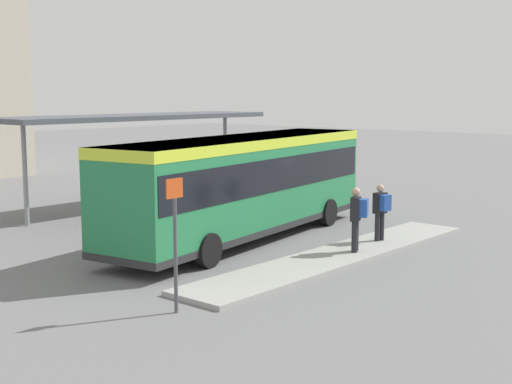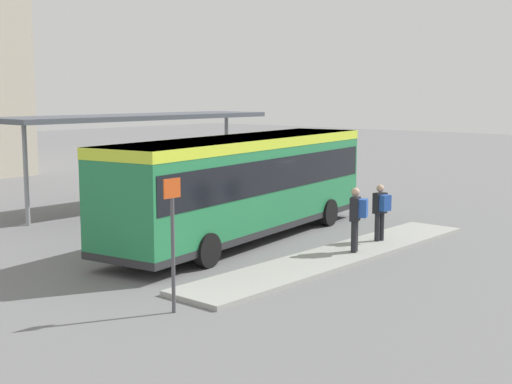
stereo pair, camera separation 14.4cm
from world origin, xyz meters
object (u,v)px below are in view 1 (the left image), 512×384
at_px(bicycle_blue, 291,186).
at_px(potted_planter_near_shelter, 176,201).
at_px(city_bus, 244,180).
at_px(platform_sign, 175,239).
at_px(pedestrian_companion, 357,215).
at_px(bicycle_orange, 318,187).
at_px(pedestrian_waiting, 381,209).
at_px(bicycle_black, 299,187).

distance_m(bicycle_blue, potted_planter_near_shelter, 7.62).
xyz_separation_m(city_bus, platform_sign, (-6.45, -3.87, -0.30)).
distance_m(pedestrian_companion, bicycle_orange, 11.59).
xyz_separation_m(bicycle_blue, platform_sign, (-15.48, -9.11, 1.22)).
bearing_deg(pedestrian_companion, potted_planter_near_shelter, -30.48).
height_order(pedestrian_companion, platform_sign, platform_sign).
relative_size(city_bus, pedestrian_companion, 6.39).
height_order(pedestrian_companion, bicycle_orange, pedestrian_companion).
xyz_separation_m(pedestrian_waiting, bicycle_black, (6.60, 8.09, -0.71)).
height_order(pedestrian_waiting, bicycle_blue, pedestrian_waiting).
height_order(pedestrian_companion, bicycle_black, pedestrian_companion).
bearing_deg(city_bus, bicycle_black, 18.64).
bearing_deg(city_bus, bicycle_orange, 13.77).
xyz_separation_m(city_bus, pedestrian_waiting, (2.09, -3.59, -0.76)).
bearing_deg(platform_sign, pedestrian_companion, 0.04).
height_order(pedestrian_waiting, platform_sign, platform_sign).
xyz_separation_m(city_bus, potted_planter_near_shelter, (1.43, 4.62, -1.28)).
relative_size(pedestrian_companion, bicycle_blue, 1.17).
bearing_deg(bicycle_blue, pedestrian_companion, -48.97).
height_order(city_bus, potted_planter_near_shelter, city_bus).
distance_m(bicycle_orange, bicycle_black, 0.83).
xyz_separation_m(bicycle_orange, bicycle_blue, (-0.04, 1.48, -0.05)).
distance_m(potted_planter_near_shelter, platform_sign, 11.63).
height_order(bicycle_orange, bicycle_black, bicycle_orange).
distance_m(pedestrian_waiting, platform_sign, 8.56).
xyz_separation_m(pedestrian_companion, bicycle_black, (8.32, 8.37, -0.77)).
distance_m(bicycle_black, potted_planter_near_shelter, 7.26).
bearing_deg(bicycle_black, bicycle_blue, -22.34).
distance_m(pedestrian_waiting, potted_planter_near_shelter, 8.26).
bearing_deg(pedestrian_waiting, city_bus, 42.00).
bearing_deg(pedestrian_companion, platform_sign, 66.72).
relative_size(bicycle_black, potted_planter_near_shelter, 1.58).
bearing_deg(pedestrian_waiting, bicycle_orange, -31.71).
bearing_deg(pedestrian_companion, bicycle_black, -68.17).
xyz_separation_m(bicycle_orange, potted_planter_near_shelter, (-7.63, 0.86, 0.19)).
distance_m(city_bus, bicycle_blue, 10.55).
relative_size(pedestrian_companion, bicycle_black, 1.03).
xyz_separation_m(bicycle_black, platform_sign, (-15.15, -8.37, 1.18)).
bearing_deg(city_bus, pedestrian_waiting, -68.52).
bearing_deg(pedestrian_companion, bicycle_orange, -72.09).
relative_size(bicycle_black, platform_sign, 0.63).
xyz_separation_m(bicycle_black, bicycle_blue, (0.34, 0.74, -0.04)).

